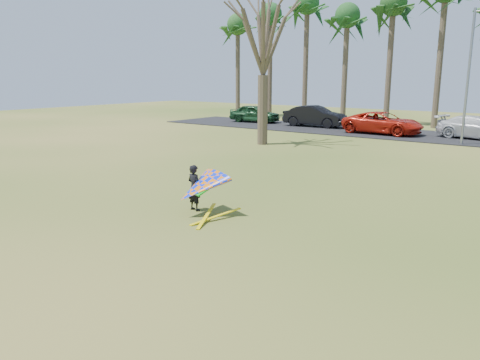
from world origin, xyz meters
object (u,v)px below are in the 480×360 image
Objects in this scene: car_3 at (478,128)px; kite_flyer at (199,188)px; car_0 at (255,113)px; car_1 at (315,116)px; car_2 at (383,123)px; streetlight at (472,70)px; bare_tree_left at (263,28)px.

car_3 is 2.16× the size of kite_flyer.
car_0 is 28.77m from kite_flyer.
car_3 is at bearing -99.04° from car_0.
kite_flyer is (8.99, -24.37, -0.07)m from car_1.
car_2 is (12.38, -1.57, 0.00)m from car_0.
car_0 is (-18.34, 3.83, -3.63)m from streetlight.
car_0 is 18.44m from car_3.
streetlight is 21.20m from kite_flyer.
car_0 is at bearing 86.21° from car_1.
car_3 is (10.25, 10.23, -6.11)m from bare_tree_left.
bare_tree_left is at bearing -145.43° from streetlight.
car_2 is at bearing 108.36° from car_3.
bare_tree_left is 2.13× the size of car_0.
car_3 is (12.29, -0.50, -0.11)m from car_1.
car_0 is (-8.18, 10.83, -6.08)m from bare_tree_left.
kite_flyer is at bearing -162.57° from car_1.
streetlight is 4.88m from car_3.
car_2 is (6.24, -1.46, -0.07)m from car_1.
bare_tree_left is 11.84m from car_2.
car_2 is 1.09× the size of car_3.
car_1 is at bearing 100.80° from bare_tree_left.
car_1 is 25.97m from kite_flyer.
car_0 is at bearing 168.21° from streetlight.
car_3 is at bearing -95.14° from car_1.
bare_tree_left is at bearing 144.22° from car_3.
car_2 is at bearing -106.03° from car_1.
kite_flyer is at bearing -170.03° from car_2.
car_1 is at bearing -98.14° from car_0.
streetlight reaches higher than car_3.
streetlight is 1.54× the size of car_1.
kite_flyer is at bearing -155.45° from car_0.
car_2 is 23.07m from kite_flyer.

